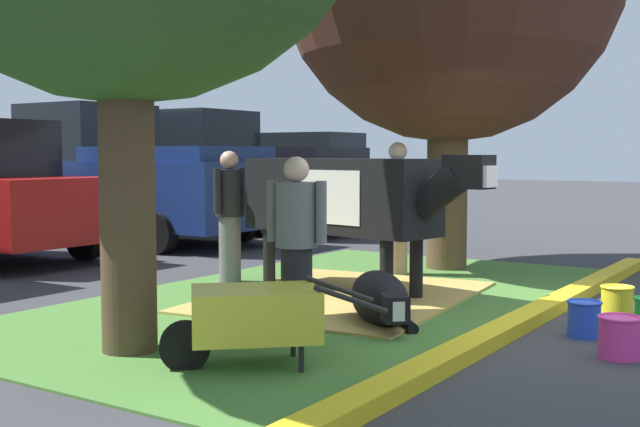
% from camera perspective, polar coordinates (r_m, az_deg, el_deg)
% --- Properties ---
extents(ground_plane, '(80.00, 80.00, 0.00)m').
position_cam_1_polar(ground_plane, '(7.48, 14.95, -7.75)').
color(ground_plane, '#38383D').
extents(grass_island, '(7.56, 4.12, 0.02)m').
position_cam_1_polar(grass_island, '(8.56, 0.39, -6.04)').
color(grass_island, '#477A33').
rests_on(grass_island, ground).
extents(curb_yellow, '(8.76, 0.24, 0.12)m').
position_cam_1_polar(curb_yellow, '(7.60, 14.64, -7.10)').
color(curb_yellow, yellow).
rests_on(curb_yellow, ground).
extents(hay_bedding, '(3.43, 2.72, 0.04)m').
position_cam_1_polar(hay_bedding, '(8.56, 1.69, -5.93)').
color(hay_bedding, tan).
rests_on(hay_bedding, ground).
extents(cow_holstein, '(1.11, 3.11, 1.53)m').
position_cam_1_polar(cow_holstein, '(8.67, 1.91, 1.19)').
color(cow_holstein, black).
rests_on(cow_holstein, ground).
extents(calf_lying, '(1.20, 1.10, 0.48)m').
position_cam_1_polar(calf_lying, '(7.28, 4.31, -6.04)').
color(calf_lying, black).
rests_on(calf_lying, ground).
extents(person_handler, '(0.53, 0.34, 1.57)m').
position_cam_1_polar(person_handler, '(9.54, -6.42, 0.03)').
color(person_handler, slate).
rests_on(person_handler, ground).
extents(person_visitor_near, '(0.34, 0.53, 1.69)m').
position_cam_1_polar(person_visitor_near, '(10.15, 5.51, 0.67)').
color(person_visitor_near, '#9E7F5B').
rests_on(person_visitor_near, ground).
extents(person_visitor_far, '(0.34, 0.52, 1.52)m').
position_cam_1_polar(person_visitor_far, '(6.59, -1.68, -2.11)').
color(person_visitor_far, black).
rests_on(person_visitor_far, ground).
extents(wheelbarrow, '(1.32, 1.37, 0.63)m').
position_cam_1_polar(wheelbarrow, '(5.80, -4.84, -7.20)').
color(wheelbarrow, gold).
rests_on(wheelbarrow, ground).
extents(bucket_pink, '(0.33, 0.33, 0.32)m').
position_cam_1_polar(bucket_pink, '(6.52, 20.45, -8.15)').
color(bucket_pink, '#EA3893').
rests_on(bucket_pink, ground).
extents(bucket_blue, '(0.29, 0.29, 0.31)m').
position_cam_1_polar(bucket_blue, '(7.16, 18.20, -7.05)').
color(bucket_blue, blue).
rests_on(bucket_blue, ground).
extents(bucket_yellow, '(0.32, 0.32, 0.28)m').
position_cam_1_polar(bucket_yellow, '(8.20, 20.32, -5.76)').
color(bucket_yellow, yellow).
rests_on(bucket_yellow, ground).
extents(pickup_truck_maroon, '(2.25, 5.41, 2.42)m').
position_cam_1_polar(pickup_truck_maroon, '(14.55, -13.92, 2.44)').
color(pickup_truck_maroon, navy).
rests_on(pickup_truck_maroon, ground).
extents(pickup_truck_black, '(2.25, 5.41, 2.42)m').
position_cam_1_polar(pickup_truck_black, '(16.24, -6.34, 2.71)').
color(pickup_truck_black, black).
rests_on(pickup_truck_black, ground).
extents(sedan_red, '(2.04, 4.41, 2.02)m').
position_cam_1_polar(sedan_red, '(18.54, -0.88, 2.52)').
color(sedan_red, '#4C5156').
rests_on(sedan_red, ground).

